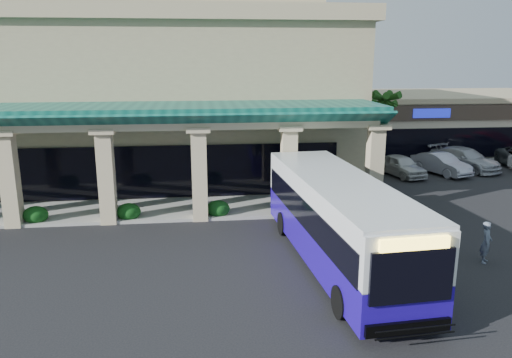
{
  "coord_description": "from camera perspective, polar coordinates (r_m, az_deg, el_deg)",
  "views": [
    {
      "loc": [
        -2.96,
        -19.07,
        8.04
      ],
      "look_at": [
        -0.24,
        4.58,
        2.2
      ],
      "focal_mm": 35.0,
      "sensor_mm": 36.0,
      "label": 1
    }
  ],
  "objects": [
    {
      "name": "ground",
      "position": [
        20.91,
        2.11,
        -8.84
      ],
      "size": [
        110.0,
        110.0,
        0.0
      ],
      "primitive_type": "plane",
      "color": "black"
    },
    {
      "name": "main_building",
      "position": [
        35.51,
        -14.92,
        9.51
      ],
      "size": [
        30.8,
        14.8,
        11.35
      ],
      "primitive_type": null,
      "color": "tan",
      "rests_on": "ground"
    },
    {
      "name": "arcade",
      "position": [
        26.86,
        -17.26,
        2.02
      ],
      "size": [
        30.0,
        6.2,
        5.7
      ],
      "primitive_type": null,
      "color": "#0D5147",
      "rests_on": "ground"
    },
    {
      "name": "strip_mall",
      "position": [
        48.23,
        19.37,
        6.35
      ],
      "size": [
        22.5,
        12.5,
        4.9
      ],
      "primitive_type": null,
      "color": "beige",
      "rests_on": "ground"
    },
    {
      "name": "palm_0",
      "position": [
        32.53,
        14.19,
        4.99
      ],
      "size": [
        2.4,
        2.4,
        6.6
      ],
      "primitive_type": null,
      "color": "#163C10",
      "rests_on": "ground"
    },
    {
      "name": "palm_1",
      "position": [
        35.71,
        13.98,
        5.1
      ],
      "size": [
        2.4,
        2.4,
        5.8
      ],
      "primitive_type": null,
      "color": "#163C10",
      "rests_on": "ground"
    },
    {
      "name": "broadleaf_tree",
      "position": [
        39.88,
        8.75,
        5.5
      ],
      "size": [
        2.6,
        2.6,
        4.81
      ],
      "primitive_type": null,
      "color": "#0C380E",
      "rests_on": "ground"
    },
    {
      "name": "transit_bus",
      "position": [
        19.86,
        9.32,
        -4.89
      ],
      "size": [
        3.77,
        12.64,
        3.48
      ],
      "primitive_type": null,
      "rotation": [
        0.0,
        0.0,
        0.07
      ],
      "color": "#1F0BA1",
      "rests_on": "ground"
    },
    {
      "name": "pedestrian",
      "position": [
        22.06,
        24.83,
        -6.57
      ],
      "size": [
        0.69,
        0.74,
        1.7
      ],
      "primitive_type": "imported",
      "rotation": [
        0.0,
        0.0,
        0.95
      ],
      "color": "slate",
      "rests_on": "ground"
    },
    {
      "name": "car_silver",
      "position": [
        35.94,
        16.26,
        1.49
      ],
      "size": [
        2.62,
        4.56,
        1.46
      ],
      "primitive_type": "imported",
      "rotation": [
        0.0,
        0.0,
        0.22
      ],
      "color": "silver",
      "rests_on": "ground"
    },
    {
      "name": "car_white",
      "position": [
        37.4,
        20.38,
        1.65
      ],
      "size": [
        3.03,
        4.73,
        1.47
      ],
      "primitive_type": "imported",
      "rotation": [
        0.0,
        0.0,
        0.36
      ],
      "color": "#A6A6B7",
      "rests_on": "ground"
    },
    {
      "name": "car_red",
      "position": [
        39.53,
        22.75,
        2.13
      ],
      "size": [
        4.17,
        5.87,
        1.58
      ],
      "primitive_type": "imported",
      "rotation": [
        0.0,
        0.0,
        0.4
      ],
      "color": "#A7A8B2",
      "rests_on": "ground"
    }
  ]
}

